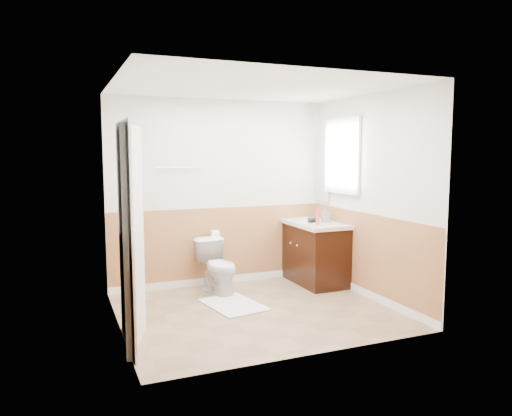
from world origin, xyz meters
name	(u,v)px	position (x,y,z in m)	size (l,w,h in m)	color
floor	(256,311)	(0.00, 0.00, 0.00)	(3.00, 3.00, 0.00)	#8C7051
ceiling	(256,87)	(0.00, 0.00, 2.50)	(3.00, 3.00, 0.00)	white
wall_back	(220,193)	(0.00, 1.30, 1.25)	(3.00, 3.00, 0.00)	silver
wall_front	(314,216)	(0.00, -1.30, 1.25)	(3.00, 3.00, 0.00)	silver
wall_left	(117,208)	(-1.50, 0.00, 1.25)	(3.00, 3.00, 0.00)	silver
wall_right	(369,197)	(1.50, 0.00, 1.25)	(3.00, 3.00, 0.00)	silver
wainscot_back	(220,247)	(0.00, 1.29, 0.50)	(3.00, 3.00, 0.00)	#BC7C4B
wainscot_front	(312,300)	(0.00, -1.29, 0.50)	(3.00, 3.00, 0.00)	#BC7C4B
wainscot_left	(120,281)	(-1.49, 0.00, 0.50)	(2.60, 2.60, 0.00)	#BC7C4B
wainscot_right	(367,257)	(1.49, 0.00, 0.50)	(2.60, 2.60, 0.00)	#BC7C4B
toilet	(218,267)	(-0.18, 0.85, 0.34)	(0.38, 0.67, 0.69)	white
bath_mat	(233,305)	(-0.18, 0.28, 0.01)	(0.55, 0.80, 0.02)	white
vanity_cabinet	(313,253)	(1.21, 0.87, 0.40)	(0.55, 1.10, 0.80)	black
vanity_knob_left	(297,246)	(0.91, 0.77, 0.55)	(0.03, 0.03, 0.03)	silver
vanity_knob_right	(291,243)	(0.91, 0.97, 0.55)	(0.03, 0.03, 0.03)	#B6B7BD
countertop	(313,223)	(1.20, 0.87, 0.83)	(0.60, 1.15, 0.05)	beige
sink_basin	(308,219)	(1.21, 1.02, 0.86)	(0.36, 0.36, 0.02)	white
faucet	(320,214)	(1.39, 1.02, 0.92)	(0.02, 0.02, 0.14)	#BBBCC2
lotion_bottle	(318,216)	(1.11, 0.58, 0.96)	(0.05, 0.05, 0.22)	#E33A52
soap_dispenser	(326,215)	(1.33, 0.75, 0.95)	(0.09, 0.09, 0.21)	gray
hair_dryer_body	(313,220)	(1.16, 0.79, 0.89)	(0.07, 0.07, 0.14)	black
hair_dryer_handle	(312,222)	(1.13, 0.77, 0.86)	(0.03, 0.03, 0.07)	black
mirror_panel	(323,170)	(1.48, 1.10, 1.55)	(0.02, 0.35, 0.90)	silver
window_frame	(342,156)	(1.47, 0.59, 1.75)	(0.04, 0.80, 1.00)	white
window_glass	(343,156)	(1.49, 0.59, 1.75)	(0.01, 0.70, 0.90)	white
door	(134,237)	(-1.40, -0.45, 1.02)	(0.05, 0.80, 2.04)	white
door_frame	(126,237)	(-1.48, -0.45, 1.03)	(0.02, 0.92, 2.10)	white
door_knob	(136,238)	(-1.34, -0.12, 0.95)	(0.06, 0.06, 0.06)	silver
towel_bar	(180,168)	(-0.55, 1.25, 1.60)	(0.02, 0.02, 0.62)	silver
tp_holder_bar	(215,234)	(-0.10, 1.23, 0.70)	(0.02, 0.02, 0.14)	silver
tp_roll	(215,234)	(-0.10, 1.23, 0.70)	(0.11, 0.11, 0.10)	white
tp_sheet	(215,242)	(-0.10, 1.23, 0.59)	(0.10, 0.01, 0.16)	white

